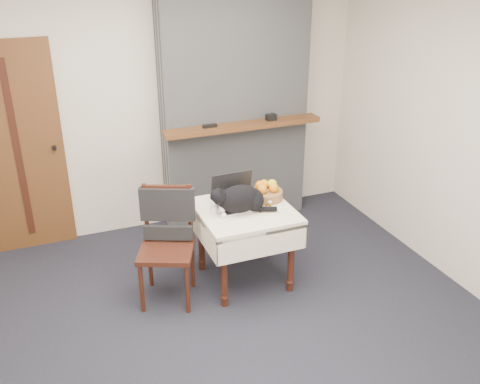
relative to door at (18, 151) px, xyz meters
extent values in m
plane|color=black|center=(1.20, -1.97, -1.00)|extent=(4.50, 4.50, 0.00)
cube|color=beige|center=(1.20, 0.03, 0.30)|extent=(4.50, 0.02, 2.60)
cube|color=beige|center=(3.45, -1.97, 0.30)|extent=(0.02, 4.00, 2.60)
cube|color=brown|center=(0.00, 0.00, 0.00)|extent=(0.82, 0.05, 2.00)
cube|color=#38160F|center=(0.00, -0.03, 0.00)|extent=(0.06, 0.01, 1.70)
cylinder|color=black|center=(0.32, -0.04, 0.00)|extent=(0.04, 0.06, 0.04)
cube|color=gray|center=(2.10, -0.12, 0.30)|extent=(1.50, 0.30, 2.60)
cube|color=brown|center=(2.10, -0.36, 0.10)|extent=(1.62, 0.18, 0.05)
cube|color=black|center=(1.75, -0.36, 0.14)|extent=(0.14, 0.04, 0.03)
cube|color=black|center=(2.40, -0.36, 0.16)|extent=(0.10, 0.07, 0.06)
cylinder|color=#38160F|center=(1.42, -1.64, -0.68)|extent=(0.06, 0.06, 0.64)
sphere|color=#38160F|center=(1.42, -1.64, -0.92)|extent=(0.07, 0.07, 0.07)
cylinder|color=#38160F|center=(2.02, -1.64, -0.68)|extent=(0.06, 0.06, 0.64)
sphere|color=#38160F|center=(2.02, -1.64, -0.92)|extent=(0.07, 0.07, 0.07)
cylinder|color=#38160F|center=(1.42, -1.04, -0.68)|extent=(0.06, 0.06, 0.64)
sphere|color=#38160F|center=(1.42, -1.04, -0.92)|extent=(0.07, 0.07, 0.07)
cylinder|color=#38160F|center=(2.02, -1.04, -0.68)|extent=(0.06, 0.06, 0.64)
sphere|color=#38160F|center=(2.02, -1.04, -0.92)|extent=(0.07, 0.07, 0.07)
cube|color=#EDE6C9|center=(1.72, -1.34, -0.33)|extent=(0.78, 0.78, 0.06)
cube|color=#EDE6C9|center=(1.72, -1.72, -0.44)|extent=(0.78, 0.01, 0.22)
cube|color=#EDE6C9|center=(1.72, -0.95, -0.44)|extent=(0.78, 0.01, 0.22)
cube|color=#EDE6C9|center=(1.34, -1.34, -0.44)|extent=(0.01, 0.78, 0.22)
cube|color=#EDE6C9|center=(2.11, -1.34, -0.44)|extent=(0.01, 0.78, 0.22)
cube|color=#B7B7BC|center=(1.68, -1.30, -0.29)|extent=(0.38, 0.27, 0.02)
cube|color=black|center=(1.68, -1.30, -0.28)|extent=(0.32, 0.19, 0.00)
cube|color=black|center=(1.67, -1.14, -0.15)|extent=(0.37, 0.08, 0.25)
cube|color=#A9C0F8|center=(1.67, -1.15, -0.15)|extent=(0.34, 0.07, 0.23)
ellipsoid|color=black|center=(1.66, -1.37, -0.18)|extent=(0.37, 0.22, 0.24)
ellipsoid|color=black|center=(1.77, -1.37, -0.20)|extent=(0.19, 0.21, 0.19)
sphere|color=black|center=(1.47, -1.38, -0.12)|extent=(0.14, 0.14, 0.14)
ellipsoid|color=white|center=(1.43, -1.38, -0.16)|extent=(0.06, 0.07, 0.07)
ellipsoid|color=white|center=(1.51, -1.38, -0.23)|extent=(0.06, 0.08, 0.09)
cone|color=black|center=(1.48, -1.42, -0.06)|extent=(0.05, 0.05, 0.06)
cone|color=black|center=(1.48, -1.34, -0.06)|extent=(0.05, 0.05, 0.06)
cylinder|color=black|center=(1.85, -1.45, -0.27)|extent=(0.21, 0.11, 0.04)
sphere|color=white|center=(1.50, -1.42, -0.28)|extent=(0.05, 0.05, 0.05)
sphere|color=white|center=(1.50, -1.33, -0.28)|extent=(0.05, 0.05, 0.05)
cylinder|color=white|center=(1.45, -1.32, -0.27)|extent=(0.06, 0.06, 0.07)
cylinder|color=#AF6515|center=(1.92, -1.41, -0.27)|extent=(0.03, 0.03, 0.05)
cylinder|color=white|center=(1.92, -1.41, -0.24)|extent=(0.03, 0.03, 0.01)
cylinder|color=olive|center=(1.97, -1.22, -0.26)|extent=(0.28, 0.28, 0.08)
sphere|color=orange|center=(1.91, -1.26, -0.18)|extent=(0.08, 0.08, 0.08)
sphere|color=orange|center=(2.02, -1.27, -0.18)|extent=(0.08, 0.08, 0.08)
sphere|color=orange|center=(1.97, -1.17, -0.18)|extent=(0.08, 0.08, 0.08)
sphere|color=yellow|center=(2.04, -1.19, -0.18)|extent=(0.08, 0.08, 0.08)
sphere|color=orange|center=(1.93, -1.18, -0.18)|extent=(0.08, 0.08, 0.08)
cube|color=black|center=(1.90, -1.32, -0.30)|extent=(0.13, 0.08, 0.01)
cube|color=#38160F|center=(1.02, -1.36, -0.54)|extent=(0.56, 0.56, 0.04)
cylinder|color=#38160F|center=(0.78, -1.46, -0.77)|extent=(0.04, 0.04, 0.46)
cylinder|color=#38160F|center=(1.12, -1.61, -0.77)|extent=(0.04, 0.04, 0.46)
cylinder|color=#38160F|center=(0.93, -1.12, -0.77)|extent=(0.04, 0.04, 0.46)
cylinder|color=#38160F|center=(1.26, -1.27, -0.77)|extent=(0.04, 0.04, 0.46)
cylinder|color=#38160F|center=(0.93, -1.12, -0.28)|extent=(0.04, 0.04, 0.51)
cylinder|color=#38160F|center=(1.26, -1.27, -0.28)|extent=(0.04, 0.04, 0.51)
cube|color=#38160F|center=(1.10, -1.20, -0.18)|extent=(0.35, 0.17, 0.29)
cube|color=black|center=(1.09, -1.20, -0.20)|extent=(0.44, 0.23, 0.29)
camera|label=1|loc=(0.20, -5.07, 1.69)|focal=40.00mm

